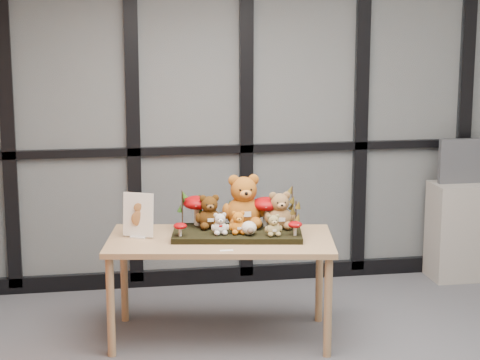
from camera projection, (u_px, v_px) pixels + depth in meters
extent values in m
plane|color=#AFACA6|center=(303.00, 101.00, 6.63)|extent=(5.00, 0.00, 5.00)
cube|color=#2D383F|center=(304.00, 101.00, 6.60)|extent=(4.90, 0.02, 2.70)
cube|color=black|center=(302.00, 270.00, 6.86)|extent=(4.90, 0.06, 0.12)
cube|color=black|center=(304.00, 147.00, 6.67)|extent=(4.90, 0.06, 0.06)
cube|color=black|center=(7.00, 107.00, 6.23)|extent=(0.10, 0.06, 2.70)
cube|color=black|center=(133.00, 105.00, 6.38)|extent=(0.10, 0.06, 2.70)
cube|color=black|center=(246.00, 103.00, 6.52)|extent=(0.10, 0.06, 2.70)
cube|color=black|center=(361.00, 100.00, 6.67)|extent=(0.10, 0.06, 2.70)
cube|color=black|center=(465.00, 98.00, 6.81)|extent=(0.10, 0.06, 2.70)
cube|color=#A7805A|center=(220.00, 241.00, 5.51)|extent=(1.53, 0.95, 0.04)
cylinder|color=#A7805A|center=(111.00, 307.00, 5.28)|extent=(0.05, 0.05, 0.63)
cylinder|color=#A7805A|center=(124.00, 276.00, 5.88)|extent=(0.05, 0.05, 0.63)
cylinder|color=#A7805A|center=(328.00, 307.00, 5.27)|extent=(0.05, 0.05, 0.63)
cylinder|color=#A7805A|center=(319.00, 277.00, 5.87)|extent=(0.05, 0.05, 0.63)
cube|color=black|center=(237.00, 233.00, 5.56)|extent=(0.88, 0.55, 0.04)
cube|color=silver|center=(139.00, 237.00, 5.53)|extent=(0.12, 0.10, 0.01)
cube|color=white|center=(138.00, 215.00, 5.50)|extent=(0.20, 0.12, 0.28)
ellipsoid|color=brown|center=(138.00, 219.00, 5.49)|extent=(0.09, 0.01, 0.10)
ellipsoid|color=brown|center=(138.00, 207.00, 5.48)|extent=(0.06, 0.01, 0.06)
cube|color=white|center=(226.00, 250.00, 5.23)|extent=(0.08, 0.03, 0.00)
cube|color=#9C958B|center=(467.00, 231.00, 6.81)|extent=(0.57, 0.33, 0.76)
cube|color=#4E5056|center=(469.00, 161.00, 6.72)|extent=(0.49, 0.05, 0.35)
cube|color=black|center=(471.00, 161.00, 6.70)|extent=(0.43, 0.00, 0.28)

